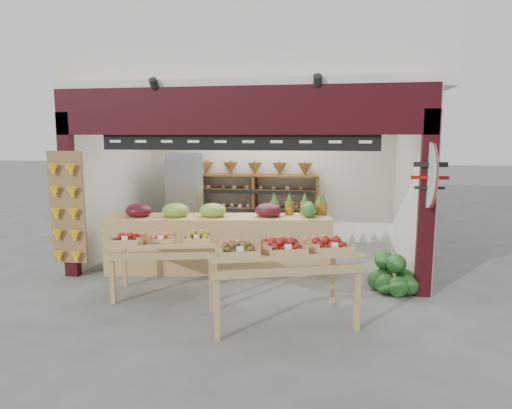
% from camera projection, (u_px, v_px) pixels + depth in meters
% --- Properties ---
extents(ground, '(60.00, 60.00, 0.00)m').
position_uv_depth(ground, '(249.00, 266.00, 8.09)').
color(ground, '#60605C').
rests_on(ground, ground).
extents(shop_structure, '(6.36, 5.12, 5.40)m').
position_uv_depth(shop_structure, '(264.00, 53.00, 9.07)').
color(shop_structure, beige).
rests_on(shop_structure, ground).
extents(banana_board, '(0.60, 0.15, 1.80)m').
position_uv_depth(banana_board, '(66.00, 210.00, 7.25)').
color(banana_board, '#8F5F41').
rests_on(banana_board, ground).
extents(gift_sign, '(0.04, 0.93, 0.92)m').
position_uv_depth(gift_sign, '(430.00, 175.00, 6.24)').
color(gift_sign, '#A8D3B8').
rests_on(gift_sign, ground).
extents(back_shelving, '(2.75, 0.45, 1.72)m').
position_uv_depth(back_shelving, '(255.00, 192.00, 9.89)').
color(back_shelving, brown).
rests_on(back_shelving, ground).
extents(refrigerator, '(0.89, 0.89, 1.94)m').
position_uv_depth(refrigerator, '(187.00, 198.00, 9.73)').
color(refrigerator, '#B4B7BB').
rests_on(refrigerator, ground).
extents(cardboard_stack, '(1.05, 0.86, 0.68)m').
position_uv_depth(cardboard_stack, '(175.00, 245.00, 8.59)').
color(cardboard_stack, beige).
rests_on(cardboard_stack, ground).
extents(mid_counter, '(3.82, 1.37, 1.16)m').
position_uv_depth(mid_counter, '(219.00, 241.00, 7.76)').
color(mid_counter, tan).
rests_on(mid_counter, ground).
extents(display_table_left, '(1.67, 1.17, 0.98)m').
position_uv_depth(display_table_left, '(160.00, 243.00, 6.62)').
color(display_table_left, tan).
rests_on(display_table_left, ground).
extents(display_table_right, '(2.00, 1.52, 1.11)m').
position_uv_depth(display_table_right, '(281.00, 252.00, 5.57)').
color(display_table_right, tan).
rests_on(display_table_right, ground).
extents(watermelon_pile, '(0.72, 0.74, 0.56)m').
position_uv_depth(watermelon_pile, '(392.00, 277.00, 6.76)').
color(watermelon_pile, '#1D501A').
rests_on(watermelon_pile, ground).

